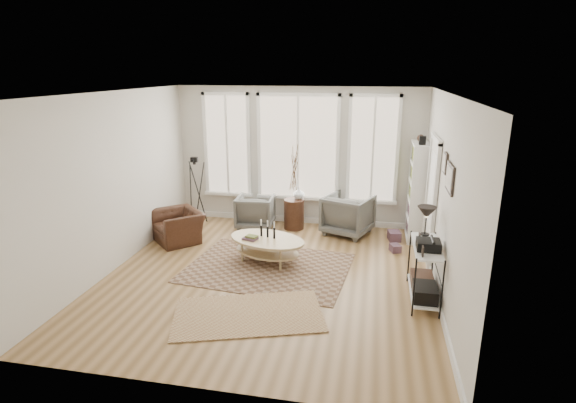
% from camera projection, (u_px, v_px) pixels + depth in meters
% --- Properties ---
extents(room, '(5.50, 5.54, 2.90)m').
position_uv_depth(room, '(269.00, 191.00, 6.92)').
color(room, '#A27C4E').
rests_on(room, ground).
extents(bay_window, '(4.14, 0.12, 2.24)m').
position_uv_depth(bay_window, '(298.00, 150.00, 9.40)').
color(bay_window, tan).
rests_on(bay_window, ground).
extents(door, '(0.09, 1.06, 2.22)m').
position_uv_depth(door, '(431.00, 199.00, 7.60)').
color(door, silver).
rests_on(door, ground).
extents(bookcase, '(0.31, 0.85, 2.06)m').
position_uv_depth(bookcase, '(417.00, 191.00, 8.68)').
color(bookcase, white).
rests_on(bookcase, ground).
extents(low_shelf, '(0.38, 1.08, 1.30)m').
position_uv_depth(low_shelf, '(425.00, 266.00, 6.45)').
color(low_shelf, white).
rests_on(low_shelf, ground).
extents(wall_art, '(0.04, 0.88, 0.44)m').
position_uv_depth(wall_art, '(449.00, 174.00, 6.05)').
color(wall_art, black).
rests_on(wall_art, ground).
extents(rug_main, '(2.85, 2.26, 0.01)m').
position_uv_depth(rug_main, '(268.00, 267.00, 7.60)').
color(rug_main, brown).
rests_on(rug_main, ground).
extents(rug_runner, '(2.26, 1.69, 0.01)m').
position_uv_depth(rug_runner, '(248.00, 314.00, 6.14)').
color(rug_runner, brown).
rests_on(rug_runner, ground).
extents(coffee_table, '(1.55, 1.22, 0.63)m').
position_uv_depth(coffee_table, '(267.00, 243.00, 7.75)').
color(coffee_table, tan).
rests_on(coffee_table, ground).
extents(armchair_left, '(0.80, 0.82, 0.70)m').
position_uv_depth(armchair_left, '(256.00, 211.00, 9.44)').
color(armchair_left, '#5F605B').
rests_on(armchair_left, ground).
extents(armchair_right, '(1.13, 1.15, 0.81)m').
position_uv_depth(armchair_right, '(348.00, 215.00, 9.07)').
color(armchair_right, '#5F605B').
rests_on(armchair_right, ground).
extents(side_table, '(0.42, 0.42, 1.77)m').
position_uv_depth(side_table, '(294.00, 189.00, 9.24)').
color(side_table, '#3B2217').
rests_on(side_table, ground).
extents(vase, '(0.24, 0.24, 0.24)m').
position_uv_depth(vase, '(299.00, 193.00, 9.32)').
color(vase, silver).
rests_on(vase, side_table).
extents(accent_chair, '(1.23, 1.22, 0.60)m').
position_uv_depth(accent_chair, '(178.00, 226.00, 8.71)').
color(accent_chair, '#3B2217').
rests_on(accent_chair, ground).
extents(tripod_camera, '(0.51, 0.51, 1.46)m').
position_uv_depth(tripod_camera, '(196.00, 193.00, 9.62)').
color(tripod_camera, black).
rests_on(tripod_camera, ground).
extents(book_stack_near, '(0.27, 0.32, 0.18)m').
position_uv_depth(book_stack_near, '(394.00, 236.00, 8.80)').
color(book_stack_near, maroon).
rests_on(book_stack_near, ground).
extents(book_stack_far, '(0.23, 0.26, 0.14)m').
position_uv_depth(book_stack_far, '(395.00, 248.00, 8.26)').
color(book_stack_far, maroon).
rests_on(book_stack_far, ground).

